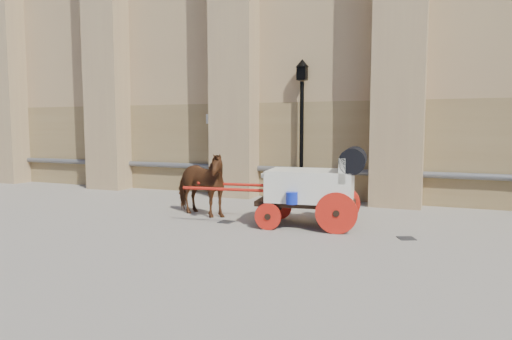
% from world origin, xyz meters
% --- Properties ---
extents(ground, '(90.00, 90.00, 0.00)m').
position_xyz_m(ground, '(0.00, 0.00, 0.00)').
color(ground, gray).
rests_on(ground, ground).
extents(horse, '(2.08, 1.40, 1.61)m').
position_xyz_m(horse, '(-0.47, 0.30, 0.81)').
color(horse, brown).
rests_on(horse, ground).
extents(carriage, '(4.20, 1.61, 1.79)m').
position_xyz_m(carriage, '(2.59, 0.18, 0.97)').
color(carriage, black).
rests_on(carriage, ground).
extents(street_lamp, '(0.40, 0.40, 4.27)m').
position_xyz_m(street_lamp, '(1.18, 3.77, 2.28)').
color(street_lamp, black).
rests_on(street_lamp, ground).
extents(drain_grate_near, '(0.35, 0.35, 0.01)m').
position_xyz_m(drain_grate_near, '(0.51, -0.15, 0.01)').
color(drain_grate_near, black).
rests_on(drain_grate_near, ground).
extents(drain_grate_far, '(0.42, 0.42, 0.01)m').
position_xyz_m(drain_grate_far, '(4.56, -0.22, 0.01)').
color(drain_grate_far, black).
rests_on(drain_grate_far, ground).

